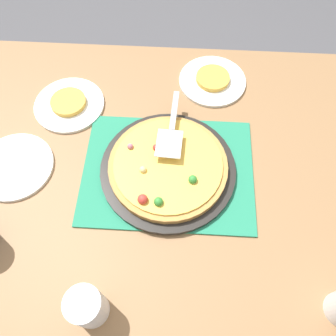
{
  "coord_description": "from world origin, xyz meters",
  "views": [
    {
      "loc": [
        -0.03,
        0.46,
        1.6
      ],
      "look_at": [
        0.0,
        0.0,
        0.77
      ],
      "focal_mm": 36.42,
      "sensor_mm": 36.0,
      "label": 1
    }
  ],
  "objects_px": {
    "pizza": "(168,166)",
    "served_slice_right": "(213,78)",
    "cup_near": "(87,307)",
    "plate_far_right": "(212,81)",
    "served_slice_left": "(68,102)",
    "plate_side": "(15,166)",
    "plate_near_left": "(69,105)",
    "pizza_server": "(172,129)",
    "pizza_pan": "(168,169)"
  },
  "relations": [
    {
      "from": "plate_far_right",
      "to": "pizza_server",
      "type": "relative_size",
      "value": 0.95
    },
    {
      "from": "plate_near_left",
      "to": "cup_near",
      "type": "height_order",
      "value": "cup_near"
    },
    {
      "from": "pizza",
      "to": "pizza_server",
      "type": "xyz_separation_m",
      "value": [
        -0.01,
        -0.1,
        0.04
      ]
    },
    {
      "from": "plate_far_right",
      "to": "served_slice_right",
      "type": "distance_m",
      "value": 0.01
    },
    {
      "from": "pizza",
      "to": "cup_near",
      "type": "bearing_deg",
      "value": 67.75
    },
    {
      "from": "plate_far_right",
      "to": "pizza",
      "type": "bearing_deg",
      "value": 69.76
    },
    {
      "from": "plate_far_right",
      "to": "served_slice_left",
      "type": "distance_m",
      "value": 0.47
    },
    {
      "from": "served_slice_left",
      "to": "cup_near",
      "type": "xyz_separation_m",
      "value": [
        -0.17,
        0.6,
        0.04
      ]
    },
    {
      "from": "plate_near_left",
      "to": "cup_near",
      "type": "xyz_separation_m",
      "value": [
        -0.17,
        0.6,
        0.06
      ]
    },
    {
      "from": "pizza",
      "to": "served_slice_right",
      "type": "bearing_deg",
      "value": -110.24
    },
    {
      "from": "plate_far_right",
      "to": "served_slice_left",
      "type": "bearing_deg",
      "value": 15.6
    },
    {
      "from": "plate_near_left",
      "to": "served_slice_right",
      "type": "relative_size",
      "value": 2.0
    },
    {
      "from": "served_slice_left",
      "to": "cup_near",
      "type": "bearing_deg",
      "value": 106.11
    },
    {
      "from": "served_slice_right",
      "to": "cup_near",
      "type": "relative_size",
      "value": 0.92
    },
    {
      "from": "pizza",
      "to": "pizza_pan",
      "type": "bearing_deg",
      "value": -112.92
    },
    {
      "from": "served_slice_right",
      "to": "plate_side",
      "type": "bearing_deg",
      "value": 32.31
    },
    {
      "from": "pizza",
      "to": "served_slice_left",
      "type": "distance_m",
      "value": 0.39
    },
    {
      "from": "plate_near_left",
      "to": "plate_side",
      "type": "relative_size",
      "value": 1.0
    },
    {
      "from": "plate_side",
      "to": "plate_near_left",
      "type": "bearing_deg",
      "value": -115.84
    },
    {
      "from": "pizza_pan",
      "to": "plate_side",
      "type": "bearing_deg",
      "value": 1.51
    },
    {
      "from": "plate_far_right",
      "to": "served_slice_left",
      "type": "xyz_separation_m",
      "value": [
        0.45,
        0.13,
        0.01
      ]
    },
    {
      "from": "pizza",
      "to": "pizza_server",
      "type": "relative_size",
      "value": 1.42
    },
    {
      "from": "pizza",
      "to": "plate_side",
      "type": "distance_m",
      "value": 0.44
    },
    {
      "from": "pizza_pan",
      "to": "plate_near_left",
      "type": "distance_m",
      "value": 0.39
    },
    {
      "from": "pizza_pan",
      "to": "pizza",
      "type": "relative_size",
      "value": 1.15
    },
    {
      "from": "plate_near_left",
      "to": "plate_far_right",
      "type": "relative_size",
      "value": 1.0
    },
    {
      "from": "served_slice_left",
      "to": "plate_near_left",
      "type": "bearing_deg",
      "value": 0.0
    },
    {
      "from": "pizza_server",
      "to": "pizza_pan",
      "type": "bearing_deg",
      "value": 86.91
    },
    {
      "from": "plate_far_right",
      "to": "pizza_server",
      "type": "distance_m",
      "value": 0.28
    },
    {
      "from": "pizza",
      "to": "served_slice_right",
      "type": "relative_size",
      "value": 3.0
    },
    {
      "from": "plate_near_left",
      "to": "plate_side",
      "type": "distance_m",
      "value": 0.26
    },
    {
      "from": "pizza_pan",
      "to": "plate_far_right",
      "type": "height_order",
      "value": "pizza_pan"
    },
    {
      "from": "served_slice_left",
      "to": "pizza_server",
      "type": "bearing_deg",
      "value": 159.86
    },
    {
      "from": "pizza_pan",
      "to": "cup_near",
      "type": "relative_size",
      "value": 3.17
    },
    {
      "from": "pizza",
      "to": "plate_far_right",
      "type": "xyz_separation_m",
      "value": [
        -0.13,
        -0.35,
        -0.03
      ]
    },
    {
      "from": "plate_far_right",
      "to": "cup_near",
      "type": "height_order",
      "value": "cup_near"
    },
    {
      "from": "served_slice_right",
      "to": "served_slice_left",
      "type": "bearing_deg",
      "value": 15.6
    },
    {
      "from": "plate_near_left",
      "to": "plate_side",
      "type": "xyz_separation_m",
      "value": [
        0.11,
        0.23,
        0.0
      ]
    },
    {
      "from": "plate_far_right",
      "to": "served_slice_left",
      "type": "height_order",
      "value": "served_slice_left"
    },
    {
      "from": "plate_far_right",
      "to": "served_slice_right",
      "type": "bearing_deg",
      "value": 0.0
    },
    {
      "from": "pizza_pan",
      "to": "served_slice_left",
      "type": "relative_size",
      "value": 3.45
    },
    {
      "from": "pizza_pan",
      "to": "served_slice_right",
      "type": "relative_size",
      "value": 3.45
    },
    {
      "from": "plate_side",
      "to": "cup_near",
      "type": "relative_size",
      "value": 1.83
    },
    {
      "from": "served_slice_right",
      "to": "plate_far_right",
      "type": "bearing_deg",
      "value": 0.0
    },
    {
      "from": "plate_side",
      "to": "cup_near",
      "type": "distance_m",
      "value": 0.47
    },
    {
      "from": "served_slice_right",
      "to": "cup_near",
      "type": "distance_m",
      "value": 0.78
    },
    {
      "from": "plate_far_right",
      "to": "served_slice_right",
      "type": "height_order",
      "value": "served_slice_right"
    },
    {
      "from": "plate_near_left",
      "to": "served_slice_right",
      "type": "height_order",
      "value": "served_slice_right"
    },
    {
      "from": "plate_near_left",
      "to": "cup_near",
      "type": "relative_size",
      "value": 1.83
    },
    {
      "from": "pizza_pan",
      "to": "plate_side",
      "type": "xyz_separation_m",
      "value": [
        0.44,
        0.01,
        -0.01
      ]
    }
  ]
}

